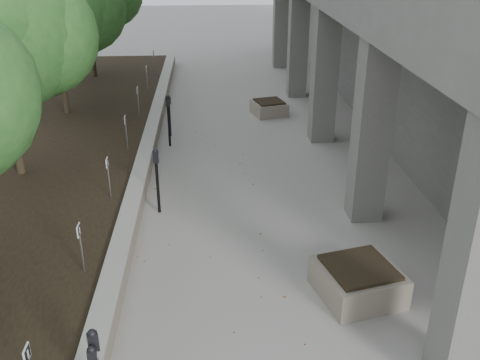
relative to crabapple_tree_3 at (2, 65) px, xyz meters
name	(u,v)px	position (x,y,z in m)	size (l,w,h in m)	color
retaining_wall	(145,160)	(2.97, 1.00, -2.87)	(0.39, 26.00, 0.50)	gray
planting_bed	(8,165)	(-0.70, 1.00, -2.92)	(7.00, 26.00, 0.40)	#2E2317
crabapple_tree_3	(2,65)	(0.00, 0.00, 0.00)	(4.60, 4.00, 5.44)	#296225
crabapple_tree_4	(56,29)	(0.00, 5.00, 0.00)	(4.60, 4.00, 5.44)	#296225
crabapple_tree_5	(87,9)	(0.00, 10.00, 0.00)	(4.60, 4.00, 5.44)	#296225
parking_sign_3	(81,249)	(2.45, -4.50, -2.24)	(0.04, 0.22, 0.96)	black
parking_sign_4	(109,178)	(2.45, -1.50, -2.24)	(0.04, 0.22, 0.96)	black
parking_sign_5	(126,133)	(2.45, 1.50, -2.24)	(0.04, 0.22, 0.96)	black
parking_sign_6	(138,101)	(2.45, 4.50, -2.24)	(0.04, 0.22, 0.96)	black
parking_sign_7	(147,79)	(2.45, 7.50, -2.24)	(0.04, 0.22, 0.96)	black
parking_sign_8	(154,61)	(2.45, 10.50, -2.24)	(0.04, 0.22, 0.96)	black
parking_meter_3	(157,181)	(3.54, -1.55, -2.33)	(0.16, 0.11, 1.57)	black
parking_meter_4	(170,116)	(3.51, 3.60, -2.46)	(0.13, 0.09, 1.32)	black
parking_meter_5	(169,121)	(3.54, 2.70, -2.33)	(0.16, 0.11, 1.57)	black
planter_front	(358,280)	(7.30, -4.94, -2.81)	(1.33, 1.33, 0.62)	gray
planter_back	(269,108)	(6.87, 5.60, -2.87)	(1.08, 1.08, 0.51)	gray
berry_scatter	(210,242)	(4.70, -3.00, -3.11)	(3.30, 14.10, 0.02)	#98140B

